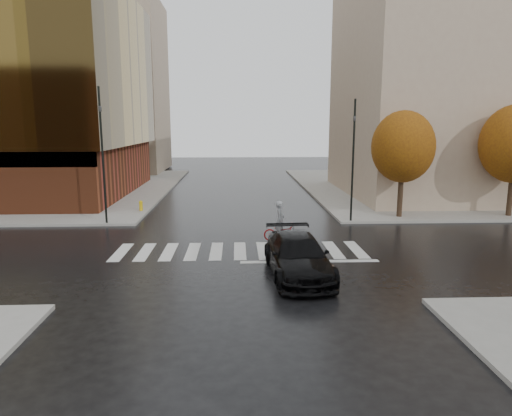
{
  "coord_description": "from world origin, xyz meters",
  "views": [
    {
      "loc": [
        -0.13,
        -20.08,
        5.88
      ],
      "look_at": [
        0.76,
        0.7,
        2.0
      ],
      "focal_mm": 32.0,
      "sensor_mm": 36.0,
      "label": 1
    }
  ],
  "objects_px": {
    "sedan": "(298,256)",
    "fire_hydrant": "(141,205)",
    "cyclist": "(281,228)",
    "traffic_light_ne": "(353,153)",
    "traffic_light_nw": "(102,146)"
  },
  "relations": [
    {
      "from": "sedan",
      "to": "fire_hydrant",
      "type": "bearing_deg",
      "value": 120.67
    },
    {
      "from": "cyclist",
      "to": "fire_hydrant",
      "type": "xyz_separation_m",
      "value": [
        -8.59,
        7.84,
        -0.18
      ]
    },
    {
      "from": "cyclist",
      "to": "traffic_light_ne",
      "type": "bearing_deg",
      "value": -36.47
    },
    {
      "from": "sedan",
      "to": "cyclist",
      "type": "height_order",
      "value": "cyclist"
    },
    {
      "from": "traffic_light_ne",
      "to": "fire_hydrant",
      "type": "relative_size",
      "value": 10.4
    },
    {
      "from": "traffic_light_nw",
      "to": "traffic_light_ne",
      "type": "distance_m",
      "value": 14.42
    },
    {
      "from": "traffic_light_ne",
      "to": "fire_hydrant",
      "type": "xyz_separation_m",
      "value": [
        -13.17,
        3.7,
        -3.65
      ]
    },
    {
      "from": "traffic_light_nw",
      "to": "fire_hydrant",
      "type": "relative_size",
      "value": 11.34
    },
    {
      "from": "sedan",
      "to": "cyclist",
      "type": "distance_m",
      "value": 5.24
    },
    {
      "from": "traffic_light_nw",
      "to": "traffic_light_ne",
      "type": "xyz_separation_m",
      "value": [
        14.42,
        0.0,
        -0.44
      ]
    },
    {
      "from": "sedan",
      "to": "traffic_light_nw",
      "type": "distance_m",
      "value": 14.21
    },
    {
      "from": "sedan",
      "to": "traffic_light_ne",
      "type": "bearing_deg",
      "value": 61.58
    },
    {
      "from": "sedan",
      "to": "traffic_light_ne",
      "type": "distance_m",
      "value": 10.91
    },
    {
      "from": "traffic_light_ne",
      "to": "cyclist",
      "type": "bearing_deg",
      "value": 49.37
    },
    {
      "from": "cyclist",
      "to": "traffic_light_ne",
      "type": "relative_size",
      "value": 0.29
    }
  ]
}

